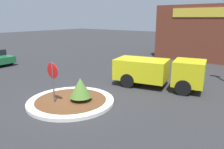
# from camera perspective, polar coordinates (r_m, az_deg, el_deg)

# --- Properties ---
(ground_plane) EXTENTS (120.00, 120.00, 0.00)m
(ground_plane) POSITION_cam_1_polar(r_m,az_deg,el_deg) (12.15, -10.62, -7.26)
(ground_plane) COLOR #2D2D30
(traffic_island) EXTENTS (4.65, 4.65, 0.18)m
(traffic_island) POSITION_cam_1_polar(r_m,az_deg,el_deg) (12.12, -10.64, -6.88)
(traffic_island) COLOR silver
(traffic_island) RESTS_ON ground_plane
(stop_sign) EXTENTS (0.81, 0.07, 2.30)m
(stop_sign) POSITION_cam_1_polar(r_m,az_deg,el_deg) (11.52, -15.21, -0.30)
(stop_sign) COLOR #4C4C51
(stop_sign) RESTS_ON ground_plane
(island_shrub) EXTENTS (1.17, 1.17, 1.25)m
(island_shrub) POSITION_cam_1_polar(r_m,az_deg,el_deg) (11.66, -8.25, -3.38)
(island_shrub) COLOR brown
(island_shrub) RESTS_ON traffic_island
(utility_truck) EXTENTS (5.97, 3.24, 1.94)m
(utility_truck) POSITION_cam_1_polar(r_m,az_deg,el_deg) (14.60, 11.86, 0.93)
(utility_truck) COLOR gold
(utility_truck) RESTS_ON ground_plane
(storefront_building) EXTENTS (12.84, 6.07, 5.79)m
(storefront_building) POSITION_cam_1_polar(r_m,az_deg,el_deg) (26.53, 27.01, 9.65)
(storefront_building) COLOR brown
(storefront_building) RESTS_ON ground_plane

